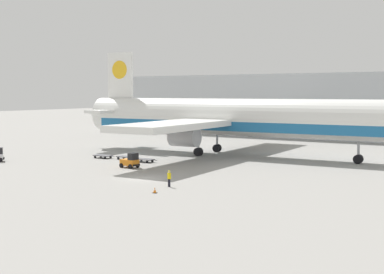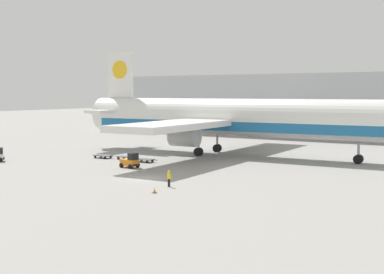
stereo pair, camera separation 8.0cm
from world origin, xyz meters
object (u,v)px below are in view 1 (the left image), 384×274
Objects in this scene: traffic_cone_near at (155,190)px; airplane_main at (227,119)px; ground_crew_near at (169,177)px; baggage_dolly_third at (144,159)px; baggage_tug_mid at (131,161)px; baggage_dolly_lead at (103,156)px; baggage_dolly_second at (126,157)px.

airplane_main is at bearing 106.79° from traffic_cone_near.
baggage_dolly_third is at bearing -28.50° from ground_crew_near.
baggage_tug_mid is 15.53m from ground_crew_near.
baggage_dolly_lead is 4.05m from baggage_dolly_second.
ground_crew_near is 3.73m from traffic_cone_near.
airplane_main is 100.64× the size of traffic_cone_near.
baggage_dolly_second is 1.00× the size of baggage_dolly_third.
baggage_dolly_third is 6.42× the size of traffic_cone_near.
baggage_dolly_third is at bearing -115.10° from airplane_main.
ground_crew_near is (14.59, -14.45, 0.66)m from baggage_dolly_third.
baggage_dolly_second is (-9.88, -12.95, -5.45)m from airplane_main.
traffic_cone_near is at bearing 118.37° from ground_crew_near.
baggage_dolly_third is (4.17, -0.98, 0.00)m from baggage_dolly_second.
ground_crew_near is (8.87, -28.38, -4.79)m from airplane_main.
airplane_main reaches higher than baggage_tug_mid.
baggage_dolly_lead is (-10.09, 5.71, -0.49)m from baggage_tug_mid.
ground_crew_near is at bearing -45.37° from baggage_dolly_third.
airplane_main is 22.97× the size of baggage_tug_mid.
baggage_dolly_lead is 27.10m from ground_crew_near.
baggage_dolly_third is at bearing -2.53° from baggage_dolly_lead.
baggage_dolly_second is (-6.10, 6.42, -0.49)m from baggage_tug_mid.
baggage_dolly_lead is at bearing 153.64° from baggage_tug_mid.
airplane_main is at bearing -56.42° from ground_crew_near.
baggage_dolly_second is at bearing 9.46° from baggage_dolly_lead.
baggage_dolly_lead and baggage_dolly_third have the same top height.
baggage_tug_mid is 4.38× the size of traffic_cone_near.
traffic_cone_near is at bearing -39.99° from baggage_tug_mid.
baggage_dolly_third is 2.08× the size of ground_crew_near.
baggage_dolly_second is 4.28m from baggage_dolly_third.
airplane_main is 15.67× the size of baggage_dolly_lead.
ground_crew_near is at bearing 102.15° from traffic_cone_near.
baggage_tug_mid reaches higher than baggage_dolly_third.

